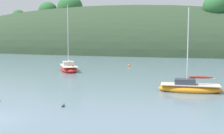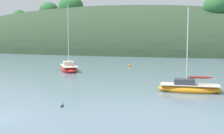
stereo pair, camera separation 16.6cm
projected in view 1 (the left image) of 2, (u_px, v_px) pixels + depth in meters
far_shoreline_hill at (100, 52)px, 94.12m from camera, size 150.00×36.00×33.29m
sailboat_white_near at (69, 68)px, 41.86m from camera, size 5.69×6.64×9.63m
sailboat_teal_outer at (190, 88)px, 25.68m from camera, size 5.71×2.62×7.53m
mooring_buoy_channel at (129, 66)px, 48.39m from camera, size 0.44×0.44×0.54m
duck_lead at (63, 106)px, 20.19m from camera, size 0.19×0.42×0.24m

